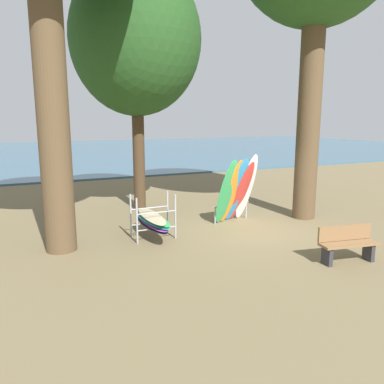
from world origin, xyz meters
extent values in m
plane|color=brown|center=(0.00, 0.00, 0.00)|extent=(80.00, 80.00, 0.00)
cube|color=#38607A|center=(0.00, 29.45, 0.05)|extent=(80.00, 36.00, 0.10)
cylinder|color=brown|center=(-5.22, 0.49, 3.71)|extent=(0.76, 0.76, 7.42)
cylinder|color=brown|center=(2.60, 0.51, 3.73)|extent=(0.74, 0.74, 7.46)
cylinder|color=#42301E|center=(-2.06, 4.04, 2.27)|extent=(0.43, 0.43, 4.54)
ellipsoid|color=#234C1E|center=(-2.06, 4.04, 5.97)|extent=(4.50, 4.50, 5.18)
ellipsoid|color=#339E56|center=(-0.29, 0.72, 1.06)|extent=(0.65, 0.88, 2.11)
ellipsoid|color=orange|center=(-0.07, 0.78, 1.05)|extent=(0.71, 0.94, 2.09)
ellipsoid|color=#2D8ED1|center=(0.14, 0.83, 1.07)|extent=(0.61, 1.04, 2.14)
ellipsoid|color=red|center=(0.36, 0.88, 1.01)|extent=(0.72, 1.08, 2.02)
ellipsoid|color=white|center=(0.58, 0.94, 1.11)|extent=(0.63, 0.92, 2.22)
cylinder|color=#9EA0A5|center=(-0.51, 1.02, 0.28)|extent=(0.04, 0.04, 0.55)
cylinder|color=#9EA0A5|center=(0.80, 1.25, 0.28)|extent=(0.04, 0.04, 0.55)
cylinder|color=#9EA0A5|center=(0.14, 1.14, 0.55)|extent=(1.47, 0.30, 0.04)
cylinder|color=#9EA0A5|center=(-3.31, 0.17, 0.62)|extent=(0.05, 0.05, 1.25)
cylinder|color=#9EA0A5|center=(-2.21, 0.17, 0.62)|extent=(0.05, 0.05, 1.25)
cylinder|color=#9EA0A5|center=(-3.31, 0.77, 0.62)|extent=(0.05, 0.05, 1.25)
cylinder|color=#9EA0A5|center=(-2.21, 0.77, 0.62)|extent=(0.05, 0.05, 1.25)
cylinder|color=#9EA0A5|center=(-2.76, 0.17, 0.35)|extent=(1.10, 0.04, 0.04)
cylinder|color=#9EA0A5|center=(-2.76, 0.17, 0.80)|extent=(1.10, 0.04, 0.04)
cylinder|color=#9EA0A5|center=(-2.76, 0.77, 0.35)|extent=(1.10, 0.04, 0.04)
cylinder|color=#9EA0A5|center=(-2.76, 0.77, 0.80)|extent=(1.10, 0.04, 0.04)
ellipsoid|color=black|center=(-2.80, 0.47, 0.40)|extent=(0.56, 2.11, 0.06)
ellipsoid|color=purple|center=(-2.78, 0.47, 0.46)|extent=(0.50, 2.10, 0.06)
ellipsoid|color=#38B2AD|center=(-2.78, 0.47, 0.52)|extent=(0.63, 2.13, 0.06)
ellipsoid|color=#339E56|center=(-2.75, 0.47, 0.58)|extent=(0.59, 2.12, 0.06)
ellipsoid|color=#C6B289|center=(-2.80, 0.47, 0.64)|extent=(0.59, 2.12, 0.06)
cube|color=#2D2D33|center=(0.22, -3.09, 0.21)|extent=(0.15, 0.33, 0.42)
cube|color=#2D2D33|center=(1.32, -3.27, 0.21)|extent=(0.15, 0.33, 0.42)
cube|color=olive|center=(0.77, -3.18, 0.45)|extent=(1.45, 0.63, 0.06)
cube|color=olive|center=(0.80, -3.00, 0.67)|extent=(1.39, 0.29, 0.36)
camera|label=1|loc=(-6.06, -9.39, 3.32)|focal=35.87mm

